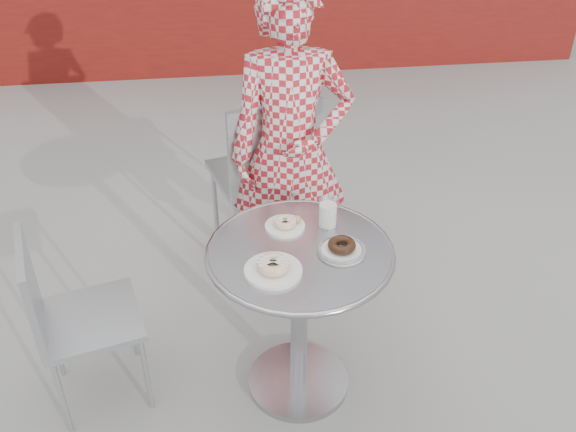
{
  "coord_description": "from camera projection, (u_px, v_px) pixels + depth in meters",
  "views": [
    {
      "loc": [
        -0.33,
        -1.82,
        2.12
      ],
      "look_at": [
        -0.07,
        0.16,
        0.78
      ],
      "focal_mm": 40.0,
      "sensor_mm": 36.0,
      "label": 1
    }
  ],
  "objects": [
    {
      "name": "chair_far",
      "position": [
        262.0,
        208.0,
        3.33
      ],
      "size": [
        0.56,
        0.56,
        0.96
      ],
      "rotation": [
        0.0,
        0.0,
        3.41
      ],
      "color": "#ACAFB4",
      "rests_on": "ground"
    },
    {
      "name": "milk_cup",
      "position": [
        328.0,
        214.0,
        2.44
      ],
      "size": [
        0.07,
        0.07,
        0.12
      ],
      "rotation": [
        0.0,
        0.0,
        0.08
      ],
      "color": "white",
      "rests_on": "bistro_table"
    },
    {
      "name": "plate_checker",
      "position": [
        342.0,
        248.0,
        2.33
      ],
      "size": [
        0.18,
        0.18,
        0.05
      ],
      "rotation": [
        0.0,
        0.0,
        0.03
      ],
      "color": "white",
      "rests_on": "bistro_table"
    },
    {
      "name": "ground",
      "position": [
        310.0,
        387.0,
        2.72
      ],
      "size": [
        60.0,
        60.0,
        0.0
      ],
      "primitive_type": "plane",
      "color": "#A3A09B",
      "rests_on": "ground"
    },
    {
      "name": "plate_far",
      "position": [
        286.0,
        224.0,
        2.46
      ],
      "size": [
        0.15,
        0.15,
        0.04
      ],
      "rotation": [
        0.0,
        0.0,
        -0.11
      ],
      "color": "white",
      "rests_on": "bistro_table"
    },
    {
      "name": "plate_near",
      "position": [
        273.0,
        267.0,
        2.23
      ],
      "size": [
        0.2,
        0.2,
        0.05
      ],
      "rotation": [
        0.0,
        0.0,
        -0.17
      ],
      "color": "white",
      "rests_on": "bistro_table"
    },
    {
      "name": "chair_left",
      "position": [
        94.0,
        349.0,
        2.57
      ],
      "size": [
        0.46,
        0.46,
        0.79
      ],
      "rotation": [
        0.0,
        0.0,
        1.82
      ],
      "color": "#ACAFB4",
      "rests_on": "ground"
    },
    {
      "name": "seated_person",
      "position": [
        291.0,
        151.0,
        2.87
      ],
      "size": [
        0.56,
        0.38,
        1.51
      ],
      "primitive_type": "imported",
      "rotation": [
        0.0,
        0.0,
        -0.03
      ],
      "color": "#B51B25",
      "rests_on": "ground"
    },
    {
      "name": "bistro_table",
      "position": [
        300.0,
        286.0,
        2.44
      ],
      "size": [
        0.7,
        0.7,
        0.71
      ],
      "rotation": [
        0.0,
        0.0,
        -0.1
      ],
      "color": "#B4B4B8",
      "rests_on": "ground"
    }
  ]
}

